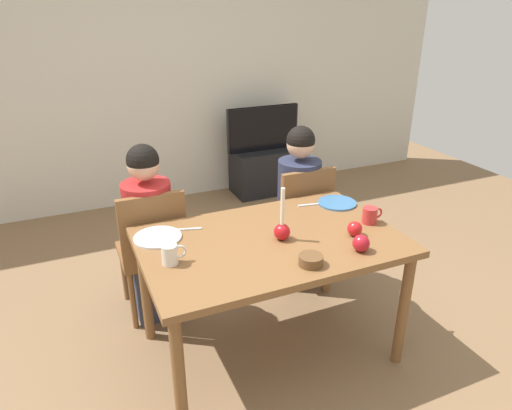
% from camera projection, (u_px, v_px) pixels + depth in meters
% --- Properties ---
extents(ground_plane, '(7.68, 7.68, 0.00)m').
position_uv_depth(ground_plane, '(269.00, 348.00, 2.82)').
color(ground_plane, brown).
extents(back_wall, '(6.40, 0.10, 2.60)m').
position_uv_depth(back_wall, '(157.00, 72.00, 4.47)').
color(back_wall, beige).
rests_on(back_wall, ground).
extents(dining_table, '(1.40, 0.90, 0.75)m').
position_uv_depth(dining_table, '(271.00, 252.00, 2.55)').
color(dining_table, brown).
rests_on(dining_table, ground).
extents(chair_left, '(0.40, 0.40, 0.90)m').
position_uv_depth(chair_left, '(152.00, 247.00, 2.92)').
color(chair_left, brown).
rests_on(chair_left, ground).
extents(chair_right, '(0.40, 0.40, 0.90)m').
position_uv_depth(chair_right, '(300.00, 218.00, 3.31)').
color(chair_right, brown).
rests_on(chair_right, ground).
extents(person_left_child, '(0.30, 0.30, 1.17)m').
position_uv_depth(person_left_child, '(151.00, 236.00, 2.93)').
color(person_left_child, '#33384C').
rests_on(person_left_child, ground).
extents(person_right_child, '(0.30, 0.30, 1.17)m').
position_uv_depth(person_right_child, '(298.00, 209.00, 3.31)').
color(person_right_child, '#33384C').
rests_on(person_right_child, ground).
extents(tv_stand, '(0.64, 0.40, 0.48)m').
position_uv_depth(tv_stand, '(263.00, 171.00, 5.01)').
color(tv_stand, black).
rests_on(tv_stand, ground).
extents(tv, '(0.79, 0.05, 0.46)m').
position_uv_depth(tv, '(263.00, 128.00, 4.82)').
color(tv, black).
rests_on(tv, tv_stand).
extents(candle_centerpiece, '(0.09, 0.09, 0.30)m').
position_uv_depth(candle_centerpiece, '(282.00, 229.00, 2.48)').
color(candle_centerpiece, red).
rests_on(candle_centerpiece, dining_table).
extents(plate_left, '(0.26, 0.26, 0.01)m').
position_uv_depth(plate_left, '(158.00, 237.00, 2.52)').
color(plate_left, silver).
rests_on(plate_left, dining_table).
extents(plate_right, '(0.24, 0.24, 0.01)m').
position_uv_depth(plate_right, '(337.00, 203.00, 2.94)').
color(plate_right, teal).
rests_on(plate_right, dining_table).
extents(mug_left, '(0.13, 0.08, 0.10)m').
position_uv_depth(mug_left, '(170.00, 254.00, 2.26)').
color(mug_left, silver).
rests_on(mug_left, dining_table).
extents(mug_right, '(0.13, 0.09, 0.09)m').
position_uv_depth(mug_right, '(370.00, 215.00, 2.68)').
color(mug_right, '#B72D2D').
rests_on(mug_right, dining_table).
extents(fork_left, '(0.18, 0.06, 0.01)m').
position_uv_depth(fork_left, '(186.00, 229.00, 2.61)').
color(fork_left, silver).
rests_on(fork_left, dining_table).
extents(fork_right, '(0.18, 0.04, 0.01)m').
position_uv_depth(fork_right, '(312.00, 205.00, 2.92)').
color(fork_right, silver).
rests_on(fork_right, dining_table).
extents(bowl_walnuts, '(0.12, 0.12, 0.05)m').
position_uv_depth(bowl_walnuts, '(311.00, 260.00, 2.26)').
color(bowl_walnuts, brown).
rests_on(bowl_walnuts, dining_table).
extents(apple_near_candle, '(0.09, 0.09, 0.09)m').
position_uv_depth(apple_near_candle, '(361.00, 243.00, 2.37)').
color(apple_near_candle, '#AC1622').
rests_on(apple_near_candle, dining_table).
extents(apple_by_left_plate, '(0.08, 0.08, 0.08)m').
position_uv_depth(apple_by_left_plate, '(355.00, 229.00, 2.53)').
color(apple_by_left_plate, red).
rests_on(apple_by_left_plate, dining_table).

